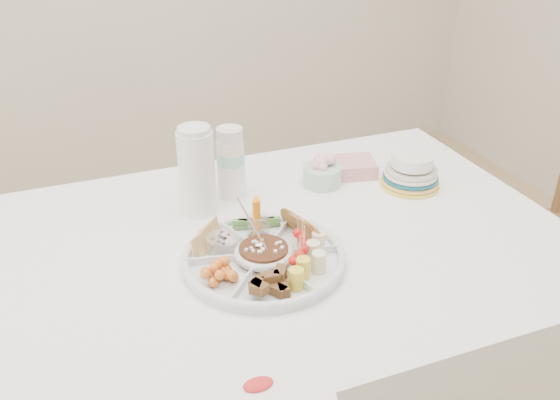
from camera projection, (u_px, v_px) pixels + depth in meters
name	position (u px, v px, depth m)	size (l,w,h in m)	color
dining_table	(272.00, 353.00, 1.67)	(1.52, 1.02, 0.76)	white
chair	(530.00, 226.00, 2.10)	(0.40, 0.40, 0.95)	brown
party_tray	(264.00, 256.00, 1.39)	(0.38, 0.38, 0.04)	white
bean_dip	(264.00, 253.00, 1.39)	(0.12, 0.12, 0.04)	black
tortillas	(306.00, 230.00, 1.45)	(0.09, 0.09, 0.05)	#AE6B3E
carrot_cucumber	(257.00, 213.00, 1.48)	(0.11, 0.11, 0.10)	orange
pita_raisins	(214.00, 237.00, 1.42)	(0.11, 0.11, 0.06)	#ECCC80
cherries	(217.00, 271.00, 1.31)	(0.10, 0.10, 0.04)	#C66D27
granola_chunks	(272.00, 284.00, 1.27)	(0.11, 0.11, 0.05)	brown
banana_tomato	(317.00, 254.00, 1.33)	(0.11, 0.11, 0.09)	#FDF778
cup_stack	(231.00, 160.00, 1.65)	(0.08, 0.08, 0.22)	silver
thermos	(197.00, 170.00, 1.56)	(0.10, 0.10, 0.25)	white
flower_bowl	(322.00, 171.00, 1.74)	(0.11, 0.11, 0.09)	#96CDA8
napkin_stack	(353.00, 167.00, 1.81)	(0.13, 0.11, 0.04)	#D79193
plate_stack	(411.00, 169.00, 1.72)	(0.17, 0.17, 0.11)	gold
placemat	(242.00, 391.00, 1.05)	(0.33, 0.11, 0.01)	white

